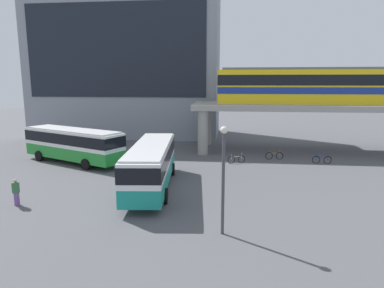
# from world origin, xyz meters

# --- Properties ---
(ground_plane) EXTENTS (120.00, 120.00, 0.00)m
(ground_plane) POSITION_xyz_m (0.00, 10.00, 0.00)
(ground_plane) COLOR #515156
(station_building) EXTENTS (25.83, 10.68, 20.91)m
(station_building) POSITION_xyz_m (-9.64, 25.31, 10.46)
(station_building) COLOR gray
(station_building) RESTS_ON ground_plane
(elevated_platform) EXTENTS (29.12, 7.38, 5.23)m
(elevated_platform) POSITION_xyz_m (15.60, 15.26, 4.54)
(elevated_platform) COLOR #9E9B93
(elevated_platform) RESTS_ON ground_plane
(train) EXTENTS (22.75, 2.96, 3.84)m
(train) POSITION_xyz_m (15.02, 15.26, 7.19)
(train) COLOR yellow
(train) RESTS_ON elevated_platform
(bus_main) EXTENTS (3.62, 11.24, 3.22)m
(bus_main) POSITION_xyz_m (-0.44, 0.23, 1.99)
(bus_main) COLOR teal
(bus_main) RESTS_ON ground_plane
(bus_secondary) EXTENTS (11.07, 7.01, 3.22)m
(bus_secondary) POSITION_xyz_m (-9.59, 7.07, 1.99)
(bus_secondary) COLOR #268C33
(bus_secondary) RESTS_ON ground_plane
(bicycle_silver) EXTENTS (1.68, 0.74, 1.04)m
(bicycle_silver) POSITION_xyz_m (5.74, 8.69, 0.36)
(bicycle_silver) COLOR black
(bicycle_silver) RESTS_ON ground_plane
(bicycle_orange) EXTENTS (1.79, 0.26, 1.04)m
(bicycle_orange) POSITION_xyz_m (9.48, 10.70, 0.36)
(bicycle_orange) COLOR black
(bicycle_orange) RESTS_ON ground_plane
(bicycle_blue) EXTENTS (1.79, 0.10, 1.04)m
(bicycle_blue) POSITION_xyz_m (13.72, 9.44, 0.36)
(bicycle_blue) COLOR black
(bicycle_blue) RESTS_ON ground_plane
(pedestrian_walking_across) EXTENTS (0.47, 0.41, 1.69)m
(pedestrian_walking_across) POSITION_xyz_m (-8.00, -4.06, 0.79)
(pedestrian_walking_across) COLOR #724C8C
(pedestrian_walking_across) RESTS_ON ground_plane
(pedestrian_at_kerb) EXTENTS (0.41, 0.47, 1.76)m
(pedestrian_at_kerb) POSITION_xyz_m (-2.43, 9.38, 0.83)
(pedestrian_at_kerb) COLOR #724C8C
(pedestrian_at_kerb) RESTS_ON ground_plane
(lamp_post) EXTENTS (0.36, 0.36, 5.47)m
(lamp_post) POSITION_xyz_m (4.79, -6.64, 3.28)
(lamp_post) COLOR #3F3F44
(lamp_post) RESTS_ON ground_plane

